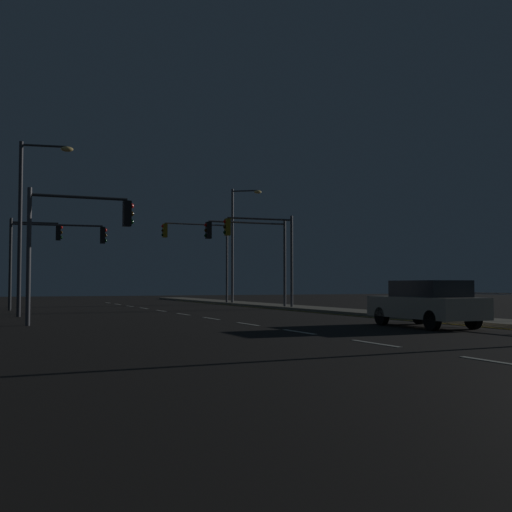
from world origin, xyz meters
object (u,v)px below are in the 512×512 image
Objects in this scene: car at (426,303)px; traffic_light_mid_right at (262,242)px; traffic_light_mid_left at (55,246)px; street_lamp_median at (237,235)px; street_lamp_corner at (29,211)px; traffic_light_near_left at (200,244)px; traffic_light_far_left at (33,246)px; traffic_light_near_right at (249,243)px; traffic_light_overhead_east at (78,229)px.

traffic_light_mid_right reaches higher than car.
traffic_light_mid_left is 0.64× the size of street_lamp_median.
street_lamp_corner is at bearing -167.57° from traffic_light_mid_right.
traffic_light_near_left is 2.76m from street_lamp_median.
traffic_light_near_right is at bearing -24.29° from traffic_light_far_left.
traffic_light_far_left is 1.00× the size of traffic_light_mid_right.
traffic_light_mid_left is at bearing 75.19° from street_lamp_corner.
car is 22.14m from traffic_light_mid_left.
traffic_light_far_left is 13.38m from traffic_light_mid_right.
traffic_light_near_right is 0.98× the size of traffic_light_mid_left.
traffic_light_mid_left is (-10.45, 3.31, -0.20)m from traffic_light_near_right.
traffic_light_far_left is 12.62m from traffic_light_near_right.
street_lamp_median reaches higher than car.
street_lamp_corner reaches higher than traffic_light_far_left.
street_lamp_median reaches higher than traffic_light_near_right.
traffic_light_far_left is at bearing 155.71° from traffic_light_near_right.
car is at bearing -91.41° from traffic_light_near_right.
traffic_light_near_left is 0.74× the size of street_lamp_corner.
street_lamp_corner is (-1.86, -7.04, 1.08)m from traffic_light_mid_left.
street_lamp_corner reaches higher than traffic_light_near_right.
street_lamp_corner is (-12.31, -3.73, 0.88)m from traffic_light_near_right.
street_lamp_median reaches higher than traffic_light_near_left.
street_lamp_median is at bearing 53.45° from traffic_light_overhead_east.
traffic_light_overhead_east is at bearing -88.04° from traffic_light_far_left.
traffic_light_mid_right is at bearing -67.23° from traffic_light_near_right.
traffic_light_near_right is at bearing 88.59° from car.
street_lamp_median is at bearing 20.05° from traffic_light_mid_left.
traffic_light_far_left is 14.25m from street_lamp_median.
car is at bearing -30.22° from traffic_light_overhead_east.
traffic_light_mid_right is at bearing 12.43° from street_lamp_corner.
car is at bearing -62.59° from traffic_light_far_left.
traffic_light_near_right is 12.89m from street_lamp_corner.
street_lamp_median reaches higher than traffic_light_overhead_east.
street_lamp_median is (2.60, -0.56, 0.73)m from traffic_light_near_left.
car is 0.77× the size of traffic_light_near_left.
traffic_light_near_left is 1.11× the size of traffic_light_mid_left.
traffic_light_near_right is 8.44m from street_lamp_median.
traffic_light_mid_left is 0.99× the size of traffic_light_mid_right.
traffic_light_overhead_east is (0.52, -15.25, -0.25)m from traffic_light_far_left.
traffic_light_far_left is at bearing 117.41° from car.
traffic_light_far_left reaches higher than traffic_light_near_right.
car is 17.69m from street_lamp_corner.
traffic_light_overhead_east reaches higher than car.
street_lamp_corner is at bearing -95.14° from traffic_light_far_left.
traffic_light_mid_right is (0.79, 15.29, 3.05)m from car.
traffic_light_near_left is 1.10× the size of traffic_light_mid_right.
car is 16.50m from traffic_light_near_right.
traffic_light_far_left is (-11.11, 21.42, 2.85)m from car.
car is 25.02m from traffic_light_near_left.
street_lamp_corner is at bearing 101.84° from traffic_light_overhead_east.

